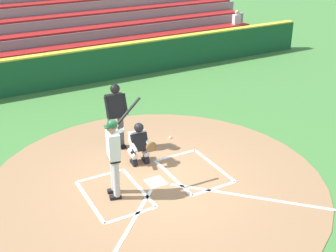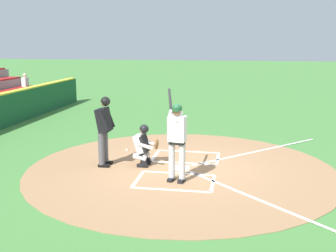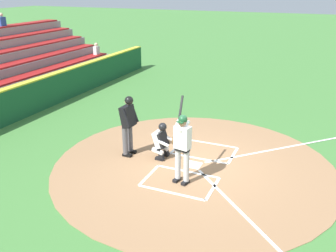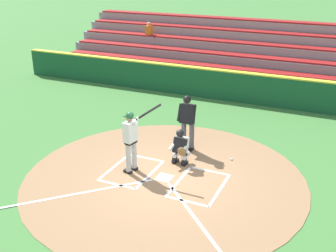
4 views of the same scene
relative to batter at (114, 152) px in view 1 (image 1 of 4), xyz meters
The scene contains 9 objects.
ground_plane 1.50m from the batter, behind, with size 120.00×120.00×0.00m, color #427A38.
dirt_circle 1.50m from the batter, behind, with size 8.00×8.00×0.01m, color #99704C.
home_plate_and_chalk 1.71m from the batter, 140.47° to the left, with size 7.93×4.91×0.01m.
batter is the anchor object (origin of this frame).
catcher 1.60m from the batter, 136.30° to the right, with size 0.59×0.63×1.13m.
plate_umpire 2.25m from the batter, 113.60° to the right, with size 0.59×0.42×1.86m.
baseball 3.27m from the batter, 142.26° to the right, with size 0.07×0.07×0.07m, color white.
backstop_wall 7.62m from the batter, 97.71° to the right, with size 22.00×0.36×1.31m.
bleacher_stand 11.41m from the batter, 95.14° to the right, with size 20.00×5.10×3.45m.
Camera 1 is at (4.09, 8.01, 5.70)m, focal length 47.83 mm.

